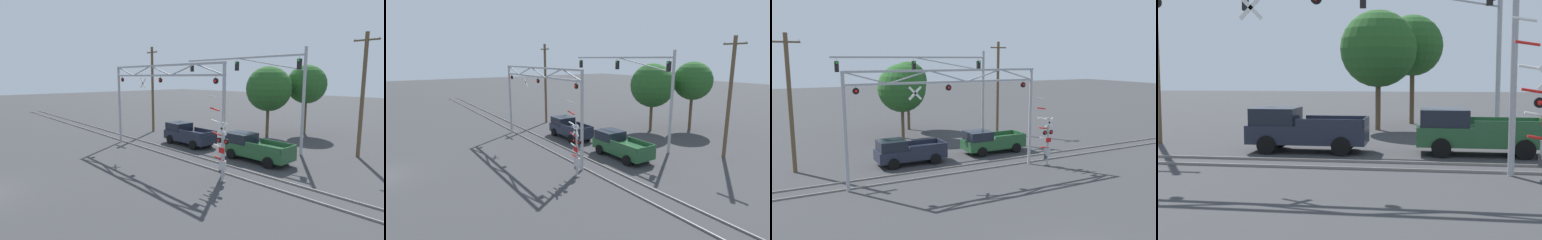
# 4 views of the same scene
# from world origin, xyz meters

# --- Properties ---
(rail_track_near) EXTENTS (80.00, 0.08, 0.10)m
(rail_track_near) POSITION_xyz_m (0.00, 12.80, 0.05)
(rail_track_near) COLOR gray
(rail_track_near) RESTS_ON ground_plane
(rail_track_far) EXTENTS (80.00, 0.08, 0.10)m
(rail_track_far) POSITION_xyz_m (0.00, 14.24, 0.05)
(rail_track_far) COLOR gray
(rail_track_far) RESTS_ON ground_plane
(crossing_gantry) EXTENTS (13.39, 0.27, 7.13)m
(crossing_gantry) POSITION_xyz_m (-0.02, 12.52, 5.10)
(crossing_gantry) COLOR #9EA0A5
(crossing_gantry) RESTS_ON ground_plane
(traffic_signal_span) EXTENTS (13.66, 0.39, 8.51)m
(traffic_signal_span) POSITION_xyz_m (4.03, 20.92, 5.97)
(traffic_signal_span) COLOR #9EA0A5
(traffic_signal_span) RESTS_ON ground_plane
(pickup_truck_lead) EXTENTS (5.18, 2.25, 1.93)m
(pickup_truck_lead) POSITION_xyz_m (-1.57, 16.61, 0.96)
(pickup_truck_lead) COLOR #1E2333
(pickup_truck_lead) RESTS_ON ground_plane
(pickup_truck_following) EXTENTS (5.30, 2.25, 1.93)m
(pickup_truck_following) POSITION_xyz_m (5.77, 16.81, 0.96)
(pickup_truck_following) COLOR #23512D
(pickup_truck_following) RESTS_ON ground_plane
(background_tree_beyond_span) EXTENTS (4.69, 4.69, 7.33)m
(background_tree_beyond_span) POSITION_xyz_m (0.99, 25.65, 4.97)
(background_tree_beyond_span) COLOR brown
(background_tree_beyond_span) RESTS_ON ground_plane
(background_tree_far_left_verge) EXTENTS (4.19, 4.19, 7.51)m
(background_tree_far_left_verge) POSITION_xyz_m (2.99, 29.82, 5.40)
(background_tree_far_left_verge) COLOR brown
(background_tree_far_left_verge) RESTS_ON ground_plane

